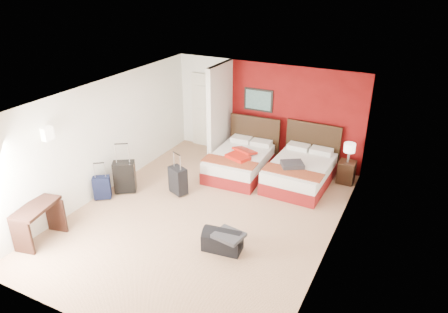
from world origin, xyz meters
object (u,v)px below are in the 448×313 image
Objects in this scene: red_suitcase_open at (241,154)px; table_lamp at (349,153)px; suitcase_black at (125,178)px; suitcase_charcoal at (178,181)px; duffel_bag at (222,241)px; bed_right at (300,174)px; bed_left at (239,164)px; desk at (39,224)px; nightstand at (346,172)px; suitcase_navy at (102,189)px.

red_suitcase_open is 2.47m from table_lamp.
suitcase_black is 1.20m from suitcase_charcoal.
duffel_bag is (2.90, -0.90, -0.18)m from suitcase_black.
duffel_bag is at bearing -49.68° from suitcase_black.
duffel_bag is at bearing -97.71° from bed_right.
bed_left is 1.97× the size of desk.
table_lamp is 0.76× the size of suitcase_charcoal.
desk reaches higher than nightstand.
red_suitcase_open reaches higher than duffel_bag.
bed_left is 2.73m from suitcase_black.
table_lamp is (2.42, 0.74, 0.48)m from bed_left.
bed_right is 3.69× the size of suitcase_navy.
suitcase_black reaches higher than red_suitcase_open.
desk reaches higher than bed_right.
bed_left is at bearing -162.97° from table_lamp.
bed_left is 1.48m from bed_right.
table_lamp reaches higher than suitcase_black.
bed_right is 2.63× the size of suitcase_black.
suitcase_charcoal reaches higher than nightstand.
suitcase_black is 2.19m from desk.
table_lamp is (2.32, 0.84, 0.17)m from red_suitcase_open.
table_lamp is at bearing 57.88° from suitcase_charcoal.
suitcase_black is (-3.38, -2.09, 0.07)m from bed_right.
bed_right reaches higher than duffel_bag.
nightstand is 0.86× the size of suitcase_charcoal.
desk reaches higher than suitcase_black.
bed_right is 3.97m from suitcase_black.
suitcase_black is 1.16× the size of suitcase_charcoal.
suitcase_black is 0.77× the size of desk.
suitcase_navy is (-4.57, -3.18, -0.50)m from table_lamp.
suitcase_navy is at bearing -134.26° from bed_left.
table_lamp reaches higher than bed_right.
suitcase_charcoal is (-2.27, -1.63, 0.03)m from bed_right.
desk is (-3.09, -1.28, 0.20)m from duffel_bag.
table_lamp is 5.11m from suitcase_black.
duffel_bag is at bearing -73.55° from bed_left.
red_suitcase_open reaches higher than suitcase_navy.
red_suitcase_open is at bearing -168.91° from bed_right.
bed_right is 1.43m from red_suitcase_open.
suitcase_charcoal is at bearing -145.19° from table_lamp.
suitcase_black reaches higher than bed_left.
bed_right is (1.48, 0.14, 0.01)m from bed_left.
bed_left is at bearing 12.28° from suitcase_navy.
suitcase_black reaches higher than suitcase_navy.
table_lamp is 5.59m from suitcase_navy.
nightstand is at bearing 57.88° from suitcase_charcoal.
suitcase_navy is at bearing -149.99° from suitcase_black.
bed_right is 3.05× the size of suitcase_charcoal.
red_suitcase_open is at bearing 10.50° from suitcase_black.
nightstand is at bearing 33.97° from bed_right.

